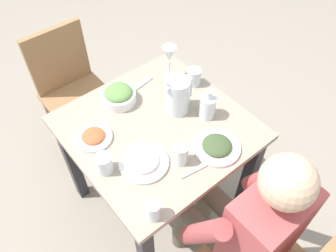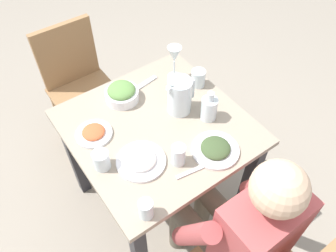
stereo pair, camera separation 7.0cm
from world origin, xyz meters
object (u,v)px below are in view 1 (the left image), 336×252
object	(u,v)px
dining_table	(158,143)
salad_bowl	(119,95)
plate_dolmas	(217,146)
water_glass_center	(181,154)
water_glass_far_right	(104,164)
water_glass_by_pitcher	(153,210)
chair_far	(71,87)
diner_near	(243,221)
water_pitcher	(178,95)
plate_yoghurt	(144,161)
wine_glass	(169,56)
water_glass_near_left	(194,77)
oil_carafe	(207,107)
plate_rice_curry	(94,137)

from	to	relation	value
dining_table	salad_bowl	world-z (taller)	salad_bowl
plate_dolmas	water_glass_center	size ratio (longest dim) A/B	2.13
dining_table	salad_bowl	distance (m)	0.32
plate_dolmas	dining_table	bearing A→B (deg)	114.14
plate_dolmas	water_glass_far_right	size ratio (longest dim) A/B	2.38
water_glass_by_pitcher	chair_far	bearing A→B (deg)	79.85
chair_far	water_glass_by_pitcher	xyz separation A→B (m)	(-0.20, -1.14, 0.29)
dining_table	chair_far	xyz separation A→B (m)	(-0.10, 0.78, -0.11)
dining_table	salad_bowl	bearing A→B (deg)	100.52
diner_near	water_pitcher	world-z (taller)	diner_near
salad_bowl	plate_yoghurt	size ratio (longest dim) A/B	0.78
chair_far	water_glass_far_right	bearing A→B (deg)	-105.66
water_pitcher	wine_glass	world-z (taller)	wine_glass
plate_yoghurt	water_glass_by_pitcher	world-z (taller)	water_glass_by_pitcher
diner_near	salad_bowl	bearing A→B (deg)	93.70
chair_far	diner_near	distance (m)	1.38
chair_far	salad_bowl	distance (m)	0.60
water_glass_far_right	wine_glass	world-z (taller)	wine_glass
water_glass_far_right	water_glass_near_left	distance (m)	0.69
water_glass_center	chair_far	bearing A→B (deg)	92.76
water_glass_near_left	oil_carafe	size ratio (longest dim) A/B	0.56
water_glass_by_pitcher	wine_glass	distance (m)	0.84
water_glass_far_right	wine_glass	xyz separation A→B (m)	(0.61, 0.30, 0.10)
chair_far	plate_rice_curry	xyz separation A→B (m)	(-0.18, -0.66, 0.26)
water_pitcher	water_glass_near_left	world-z (taller)	water_pitcher
water_pitcher	plate_dolmas	xyz separation A→B (m)	(-0.02, -0.30, -0.08)
salad_bowl	plate_dolmas	size ratio (longest dim) A/B	0.79
salad_bowl	water_glass_near_left	xyz separation A→B (m)	(0.39, -0.14, 0.00)
water_glass_far_right	chair_far	bearing A→B (deg)	74.34
plate_dolmas	water_pitcher	bearing A→B (deg)	85.87
oil_carafe	plate_rice_curry	bearing A→B (deg)	156.04
dining_table	plate_yoghurt	xyz separation A→B (m)	(-0.18, -0.14, 0.15)
water_glass_center	water_glass_far_right	xyz separation A→B (m)	(-0.28, 0.17, -0.01)
water_pitcher	plate_rice_curry	bearing A→B (deg)	166.48
chair_far	diner_near	bearing A→B (deg)	-85.69
plate_rice_curry	water_glass_center	size ratio (longest dim) A/B	1.70
water_glass_center	oil_carafe	distance (m)	0.31
water_pitcher	water_glass_center	distance (m)	0.32
diner_near	salad_bowl	xyz separation A→B (m)	(-0.05, 0.84, 0.15)
water_glass_center	water_glass_by_pitcher	bearing A→B (deg)	-152.87
chair_far	water_glass_far_right	xyz separation A→B (m)	(-0.24, -0.84, 0.30)
plate_yoghurt	plate_dolmas	world-z (taller)	plate_yoghurt
water_pitcher	water_glass_by_pitcher	distance (m)	0.59
dining_table	plate_rice_curry	distance (m)	0.34
water_glass_near_left	water_glass_by_pitcher	bearing A→B (deg)	-143.57
diner_near	water_glass_by_pitcher	bearing A→B (deg)	144.35
plate_rice_curry	oil_carafe	size ratio (longest dim) A/B	1.06
water_glass_by_pitcher	water_glass_far_right	bearing A→B (deg)	95.76
water_glass_by_pitcher	wine_glass	bearing A→B (deg)	46.22
plate_dolmas	water_glass_far_right	distance (m)	0.51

